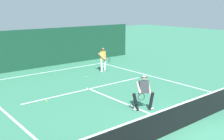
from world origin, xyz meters
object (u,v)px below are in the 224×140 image
object	(u,v)px
player_far	(103,58)
tennis_ball_extra	(86,77)
tennis_ball	(47,101)
player_near	(144,92)

from	to	relation	value
player_far	tennis_ball_extra	distance (m)	2.16
tennis_ball	tennis_ball_extra	xyz separation A→B (m)	(3.96, 2.54, 0.00)
player_far	tennis_ball_extra	world-z (taller)	player_far
player_near	tennis_ball_extra	world-z (taller)	player_near
player_far	player_near	bearing A→B (deg)	39.63
player_near	tennis_ball	size ratio (longest dim) A/B	23.47
tennis_ball	tennis_ball_extra	size ratio (longest dim) A/B	1.00
player_near	tennis_ball	world-z (taller)	player_near
player_far	tennis_ball_extra	xyz separation A→B (m)	(-1.87, -0.67, -0.85)
tennis_ball	tennis_ball_extra	bearing A→B (deg)	32.74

